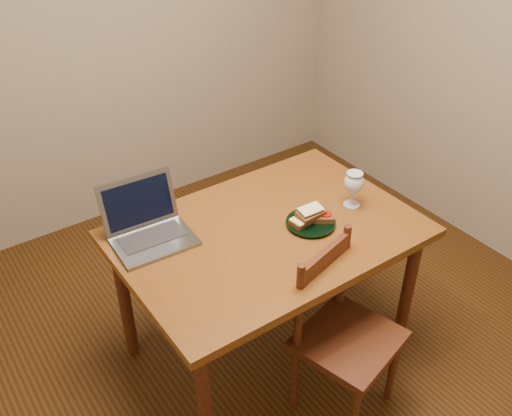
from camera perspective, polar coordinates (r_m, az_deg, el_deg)
floor at (r=3.02m, az=1.61°, el=-13.65°), size 3.20×3.20×0.02m
back_wall at (r=3.56m, az=-14.50°, el=18.23°), size 3.20×0.02×2.60m
table at (r=2.56m, az=1.19°, el=-3.75°), size 1.30×0.90×0.74m
chair at (r=2.48m, az=8.90°, el=-11.84°), size 0.49×0.47×0.43m
plate at (r=2.54m, az=5.49°, el=-1.53°), size 0.22×0.22×0.02m
sandwich_cheese at (r=2.52m, az=4.72°, el=-1.20°), size 0.12×0.08×0.03m
sandwich_tomato at (r=2.54m, az=6.40°, el=-0.80°), size 0.14×0.13×0.04m
sandwich_top at (r=2.52m, az=5.48°, el=-0.47°), size 0.13×0.08×0.04m
milk_glass at (r=2.65m, az=9.69°, el=1.87°), size 0.09×0.09×0.18m
laptop at (r=2.49m, az=-10.85°, el=-1.47°), size 0.35×0.32×0.24m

